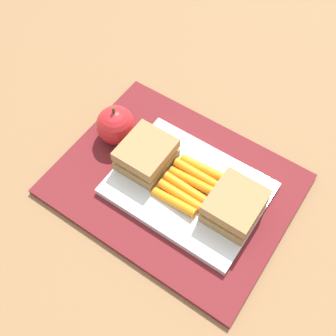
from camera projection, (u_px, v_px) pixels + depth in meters
ground_plane at (174, 186)px, 0.66m from camera, size 2.40×2.40×0.00m
lunchbag_mat at (175, 184)px, 0.66m from camera, size 0.36×0.28×0.01m
food_tray at (188, 189)px, 0.64m from camera, size 0.23×0.17×0.01m
sandwich_half_left at (235, 206)px, 0.59m from camera, size 0.07×0.08×0.04m
sandwich_half_right at (146, 155)px, 0.64m from camera, size 0.07×0.08×0.04m
carrot_sticks_bundle at (188, 184)px, 0.63m from camera, size 0.08×0.09×0.02m
apple at (116, 125)px, 0.67m from camera, size 0.06×0.06×0.08m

